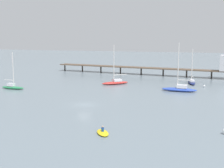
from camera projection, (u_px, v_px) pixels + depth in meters
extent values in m
plane|color=slate|center=(84.00, 105.00, 58.96)|extent=(400.00, 400.00, 0.00)
cube|color=brown|center=(141.00, 68.00, 104.08)|extent=(63.26, 10.31, 0.30)
cylinder|color=#38332D|center=(65.00, 68.00, 116.71)|extent=(0.50, 0.50, 2.28)
cylinder|color=#38332D|center=(82.00, 68.00, 113.60)|extent=(0.50, 0.50, 2.28)
cylinder|color=#38332D|center=(101.00, 69.00, 110.49)|extent=(0.50, 0.50, 2.28)
cylinder|color=#38332D|center=(120.00, 70.00, 107.39)|extent=(0.50, 0.50, 2.28)
cylinder|color=#38332D|center=(141.00, 71.00, 104.28)|extent=(0.50, 0.50, 2.28)
cylinder|color=#38332D|center=(163.00, 72.00, 101.18)|extent=(0.50, 0.50, 2.28)
cylinder|color=#38332D|center=(187.00, 74.00, 98.07)|extent=(0.50, 0.50, 2.28)
cylinder|color=#38332D|center=(212.00, 75.00, 94.97)|extent=(0.50, 0.50, 2.28)
ellipsoid|color=#2D4CB7|center=(179.00, 90.00, 73.13)|extent=(8.34, 2.63, 0.84)
cube|color=silver|center=(182.00, 86.00, 72.78)|extent=(2.38, 1.76, 0.78)
cylinder|color=silver|center=(178.00, 65.00, 72.37)|extent=(0.22, 0.22, 10.70)
cylinder|color=silver|center=(185.00, 80.00, 72.32)|extent=(3.45, 0.26, 0.18)
ellipsoid|color=#287F4C|center=(13.00, 88.00, 76.32)|extent=(6.45, 1.66, 0.69)
cube|color=silver|center=(11.00, 85.00, 76.38)|extent=(1.77, 1.09, 0.76)
cylinder|color=silver|center=(13.00, 69.00, 75.50)|extent=(0.20, 0.20, 8.49)
cylinder|color=silver|center=(9.00, 80.00, 76.38)|extent=(2.74, 0.23, 0.16)
ellipsoid|color=red|center=(115.00, 83.00, 83.78)|extent=(7.19, 6.68, 0.76)
cube|color=silver|center=(117.00, 80.00, 83.90)|extent=(2.72, 2.64, 0.63)
cylinder|color=silver|center=(114.00, 63.00, 82.80)|extent=(0.21, 0.21, 9.95)
cylinder|color=silver|center=(120.00, 75.00, 84.02)|extent=(2.96, 2.62, 0.17)
ellipsoid|color=navy|center=(192.00, 82.00, 85.05)|extent=(3.06, 7.45, 0.61)
cube|color=silver|center=(192.00, 81.00, 84.40)|extent=(1.61, 2.46, 0.51)
cylinder|color=silver|center=(192.00, 65.00, 84.67)|extent=(0.21, 0.21, 8.97)
cylinder|color=silver|center=(192.00, 76.00, 83.43)|extent=(0.81, 3.41, 0.17)
ellipsoid|color=yellow|center=(103.00, 133.00, 41.36)|extent=(2.94, 3.41, 0.35)
cylinder|color=navy|center=(103.00, 129.00, 41.29)|extent=(0.50, 0.50, 0.55)
sphere|color=tan|center=(103.00, 127.00, 41.23)|extent=(0.24, 0.24, 0.24)
sphere|color=silver|center=(204.00, 86.00, 79.12)|extent=(0.57, 0.57, 0.57)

